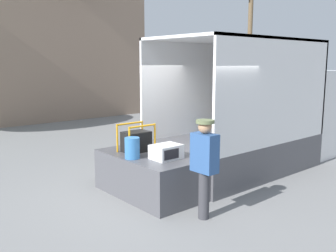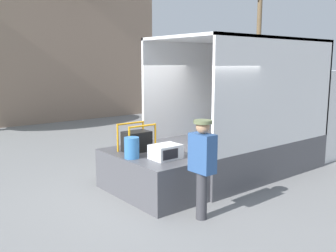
{
  "view_description": "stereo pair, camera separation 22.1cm",
  "coord_description": "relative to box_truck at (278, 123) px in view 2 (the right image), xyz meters",
  "views": [
    {
      "loc": [
        -4.92,
        -5.59,
        2.56
      ],
      "look_at": [
        -0.31,
        -0.2,
        1.35
      ],
      "focal_mm": 40.0,
      "sensor_mm": 36.0,
      "label": 1
    },
    {
      "loc": [
        -4.75,
        -5.73,
        2.56
      ],
      "look_at": [
        -0.31,
        -0.2,
        1.35
      ],
      "focal_mm": 40.0,
      "sensor_mm": 36.0,
      "label": 2
    }
  ],
  "objects": [
    {
      "name": "ground_plane",
      "position": [
        -3.55,
        0.0,
        -0.99
      ],
      "size": [
        160.0,
        160.0,
        0.0
      ],
      "primitive_type": "plane",
      "color": "gray"
    },
    {
      "name": "box_truck",
      "position": [
        0.0,
        0.0,
        0.0
      ],
      "size": [
        5.99,
        2.23,
        3.09
      ],
      "color": "white",
      "rests_on": "ground"
    },
    {
      "name": "tailgate_deck",
      "position": [
        -4.16,
        0.0,
        -0.58
      ],
      "size": [
        1.22,
        2.12,
        0.8
      ],
      "primitive_type": "cube",
      "color": "#4C4C51",
      "rests_on": "ground"
    },
    {
      "name": "microwave",
      "position": [
        -4.13,
        -0.47,
        -0.05
      ],
      "size": [
        0.53,
        0.42,
        0.26
      ],
      "color": "white",
      "rests_on": "tailgate_deck"
    },
    {
      "name": "portable_generator",
      "position": [
        -4.2,
        0.36,
        0.03
      ],
      "size": [
        0.65,
        0.46,
        0.56
      ],
      "color": "black",
      "rests_on": "tailgate_deck"
    },
    {
      "name": "orange_bucket",
      "position": [
        -4.59,
        -0.04,
        0.01
      ],
      "size": [
        0.28,
        0.28,
        0.39
      ],
      "color": "#3370B2",
      "rests_on": "tailgate_deck"
    },
    {
      "name": "worker_person",
      "position": [
        -4.2,
        -1.5,
        0.03
      ],
      "size": [
        0.3,
        0.44,
        1.66
      ],
      "color": "#38383D",
      "rests_on": "ground"
    },
    {
      "name": "house_backdrop",
      "position": [
        -0.82,
        13.41,
        3.71
      ],
      "size": [
        8.28,
        7.61,
        9.22
      ],
      "color": "gray",
      "rests_on": "ground"
    },
    {
      "name": "utility_pole",
      "position": [
        10.26,
        8.75,
        2.79
      ],
      "size": [
        1.8,
        0.28,
        7.25
      ],
      "color": "brown",
      "rests_on": "ground"
    }
  ]
}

